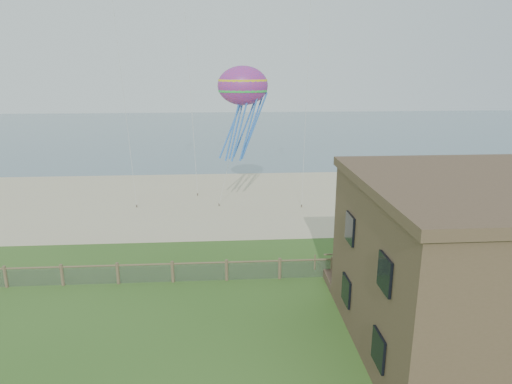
% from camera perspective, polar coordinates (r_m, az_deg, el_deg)
% --- Properties ---
extents(ground, '(160.00, 160.00, 0.00)m').
position_cam_1_polar(ground, '(21.06, -3.55, -18.26)').
color(ground, '#32571D').
rests_on(ground, ground).
extents(sand_beach, '(72.00, 20.00, 0.02)m').
position_cam_1_polar(sand_beach, '(41.19, -3.83, -0.94)').
color(sand_beach, '#BEAD89').
rests_on(sand_beach, ground).
extents(ocean, '(160.00, 68.00, 0.02)m').
position_cam_1_polar(ocean, '(84.30, -3.96, 7.61)').
color(ocean, slate).
rests_on(ocean, ground).
extents(chainlink_fence, '(36.20, 0.20, 1.25)m').
position_cam_1_polar(chainlink_fence, '(26.01, -3.69, -9.86)').
color(chainlink_fence, brown).
rests_on(chainlink_fence, ground).
extents(motel_deck, '(15.00, 2.00, 0.50)m').
position_cam_1_polar(motel_deck, '(28.38, 24.02, -9.68)').
color(motel_deck, brown).
rests_on(motel_deck, ground).
extents(picnic_table, '(1.95, 1.52, 0.79)m').
position_cam_1_polar(picnic_table, '(24.53, 15.31, -12.49)').
color(picnic_table, brown).
rests_on(picnic_table, ground).
extents(octopus_kite, '(4.17, 3.41, 7.50)m').
position_cam_1_polar(octopus_kite, '(34.72, -1.64, 9.98)').
color(octopus_kite, '#FE3428').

